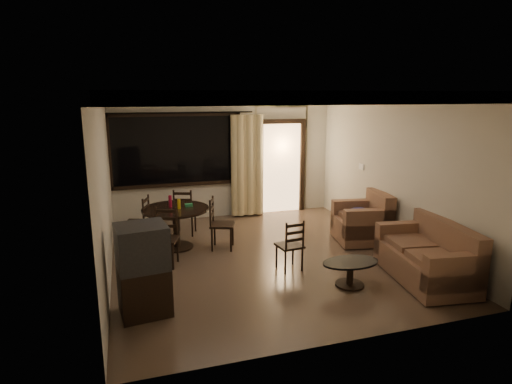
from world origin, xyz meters
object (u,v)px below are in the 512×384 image
object	(u,v)px
armchair	(364,222)
dining_table	(176,216)
dining_chair_east	(222,233)
tv_cabinet	(143,270)
dining_chair_south	(165,248)
dining_chair_west	(138,232)
dining_chair_north	(185,220)
coffee_table	(350,269)
sofa	(429,258)
side_chair	(290,255)

from	to	relation	value
armchair	dining_table	bearing A→B (deg)	178.62
dining_table	armchair	size ratio (longest dim) A/B	1.12
dining_chair_east	tv_cabinet	bearing A→B (deg)	163.77
dining_chair_east	tv_cabinet	world-z (taller)	tv_cabinet
dining_chair_south	dining_table	bearing A→B (deg)	89.90
dining_chair_west	dining_chair_north	distance (m)	1.04
dining_chair_west	dining_chair_north	size ratio (longest dim) A/B	1.00
dining_table	coffee_table	world-z (taller)	dining_table
sofa	armchair	world-z (taller)	armchair
dining_chair_south	tv_cabinet	distance (m)	1.58
dining_table	coffee_table	size ratio (longest dim) A/B	1.40
dining_chair_west	dining_chair_north	xyz separation A→B (m)	(0.94, 0.46, 0.00)
side_chair	dining_table	bearing A→B (deg)	-51.30
dining_chair_east	coffee_table	xyz separation A→B (m)	(1.46, -2.09, -0.03)
dining_chair_south	side_chair	distance (m)	2.05
tv_cabinet	side_chair	xyz separation A→B (m)	(2.29, 0.75, -0.34)
armchair	side_chair	distance (m)	2.05
dining_chair_east	side_chair	bearing A→B (deg)	-127.42
dining_chair_west	dining_chair_east	bearing A→B (deg)	88.58
sofa	side_chair	xyz separation A→B (m)	(-1.87, 0.98, -0.10)
dining_chair_south	dining_chair_north	xyz separation A→B (m)	(0.55, 1.55, -0.02)
dining_chair_north	tv_cabinet	bearing A→B (deg)	92.46
armchair	coffee_table	bearing A→B (deg)	-116.23
sofa	coffee_table	bearing A→B (deg)	-179.59
coffee_table	sofa	bearing A→B (deg)	-7.71
dining_chair_east	sofa	distance (m)	3.51
dining_chair_west	dining_table	bearing A→B (deg)	87.03
dining_chair_west	armchair	bearing A→B (deg)	96.27
coffee_table	side_chair	bearing A→B (deg)	127.84
dining_chair_north	sofa	size ratio (longest dim) A/B	0.54
dining_chair_east	armchair	bearing A→B (deg)	-79.31
armchair	side_chair	size ratio (longest dim) A/B	1.26
dining_chair_south	dining_chair_north	world-z (taller)	same
dining_chair_west	tv_cabinet	xyz separation A→B (m)	(-0.01, -2.59, 0.31)
dining_chair_east	armchair	size ratio (longest dim) A/B	0.88
dining_chair_south	dining_chair_north	distance (m)	1.64
coffee_table	armchair	bearing A→B (deg)	53.59
sofa	dining_chair_north	bearing A→B (deg)	142.51
dining_chair_west	dining_chair_south	size ratio (longest dim) A/B	1.00
dining_chair_south	sofa	distance (m)	4.15
dining_chair_east	dining_chair_north	distance (m)	1.15
tv_cabinet	side_chair	size ratio (longest dim) A/B	1.39
coffee_table	dining_chair_west	bearing A→B (deg)	137.68
dining_chair_south	side_chair	world-z (taller)	dining_chair_south
dining_table	dining_chair_south	world-z (taller)	dining_table
coffee_table	side_chair	xyz separation A→B (m)	(-0.63, 0.82, 0.00)
dining_chair_west	dining_chair_east	size ratio (longest dim) A/B	1.00
sofa	side_chair	size ratio (longest dim) A/B	2.07
armchair	side_chair	xyz separation A→B (m)	(-1.86, -0.85, -0.13)
armchair	side_chair	world-z (taller)	armchair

